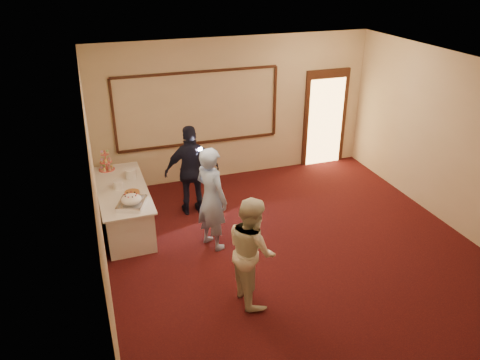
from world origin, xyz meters
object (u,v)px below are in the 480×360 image
(tart, at_px, (132,193))
(man, at_px, (212,199))
(plate_stack_b, at_px, (131,174))
(plate_stack_a, at_px, (118,185))
(buffet_table, at_px, (124,207))
(pavlova_tray, at_px, (131,201))
(cupcake_stand, at_px, (106,162))
(guest, at_px, (192,171))
(woman, at_px, (252,250))

(tart, height_order, man, man)
(plate_stack_b, xyz_separation_m, tart, (-0.06, -0.68, -0.06))
(plate_stack_a, distance_m, man, 1.76)
(buffet_table, bearing_deg, pavlova_tray, -82.80)
(cupcake_stand, relative_size, tart, 1.47)
(man, distance_m, guest, 1.21)
(man, relative_size, guest, 1.03)
(cupcake_stand, height_order, plate_stack_a, cupcake_stand)
(tart, xyz_separation_m, woman, (1.35, -2.24, 0.00))
(man, bearing_deg, guest, -24.04)
(woman, bearing_deg, buffet_table, 27.12)
(pavlova_tray, distance_m, plate_stack_b, 1.07)
(cupcake_stand, relative_size, plate_stack_b, 2.05)
(buffet_table, height_order, cupcake_stand, cupcake_stand)
(pavlova_tray, bearing_deg, man, -17.55)
(pavlova_tray, height_order, plate_stack_b, pavlova_tray)
(man, relative_size, woman, 1.11)
(plate_stack_a, relative_size, plate_stack_b, 0.84)
(pavlova_tray, height_order, cupcake_stand, cupcake_stand)
(man, bearing_deg, cupcake_stand, 11.74)
(cupcake_stand, xyz_separation_m, plate_stack_b, (0.39, -0.52, -0.07))
(man, xyz_separation_m, guest, (-0.04, 1.21, -0.02))
(plate_stack_a, relative_size, man, 0.10)
(buffet_table, bearing_deg, woman, -59.85)
(plate_stack_a, bearing_deg, woman, -58.92)
(plate_stack_a, bearing_deg, buffet_table, 2.13)
(plate_stack_a, bearing_deg, tart, -58.41)
(woman, bearing_deg, man, 3.29)
(plate_stack_b, relative_size, woman, 0.13)
(pavlova_tray, relative_size, woman, 0.40)
(cupcake_stand, relative_size, guest, 0.25)
(pavlova_tray, bearing_deg, cupcake_stand, 99.96)
(cupcake_stand, xyz_separation_m, guest, (1.48, -0.76, -0.06))
(buffet_table, bearing_deg, plate_stack_b, 60.34)
(plate_stack_b, bearing_deg, tart, -95.39)
(plate_stack_b, bearing_deg, pavlova_tray, -96.25)
(plate_stack_a, bearing_deg, man, -38.38)
(cupcake_stand, distance_m, tart, 1.25)
(plate_stack_b, height_order, woman, woman)
(buffet_table, bearing_deg, man, -39.57)
(plate_stack_b, bearing_deg, man, -52.45)
(woman, bearing_deg, cupcake_stand, 22.96)
(plate_stack_a, distance_m, tart, 0.38)
(buffet_table, distance_m, pavlova_tray, 0.85)
(plate_stack_a, relative_size, guest, 0.10)
(tart, distance_m, woman, 2.61)
(buffet_table, relative_size, plate_stack_b, 10.35)
(pavlova_tray, xyz_separation_m, guest, (1.20, 0.82, 0.01))
(woman, bearing_deg, guest, 1.22)
(cupcake_stand, bearing_deg, plate_stack_a, -81.34)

